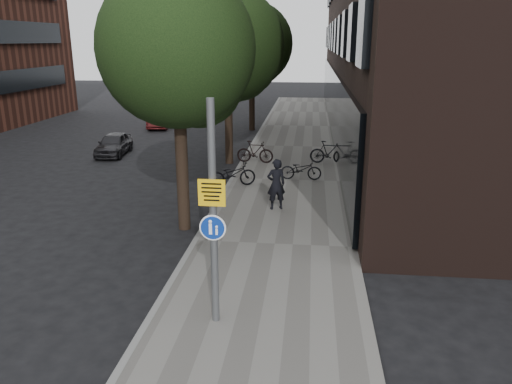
# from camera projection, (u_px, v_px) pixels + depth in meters

# --- Properties ---
(ground) EXTENTS (120.00, 120.00, 0.00)m
(ground) POSITION_uv_depth(u_px,v_px,m) (252.00, 308.00, 10.72)
(ground) COLOR black
(ground) RESTS_ON ground
(sidewalk) EXTENTS (4.50, 60.00, 0.12)m
(sidewalk) POSITION_uv_depth(u_px,v_px,m) (287.00, 181.00, 20.18)
(sidewalk) COLOR #65635E
(sidewalk) RESTS_ON ground
(curb_edge) EXTENTS (0.15, 60.00, 0.13)m
(curb_edge) POSITION_uv_depth(u_px,v_px,m) (232.00, 179.00, 20.41)
(curb_edge) COLOR slate
(curb_edge) RESTS_ON ground
(street_tree_near) EXTENTS (4.40, 4.40, 7.50)m
(street_tree_near) POSITION_uv_depth(u_px,v_px,m) (181.00, 56.00, 13.90)
(street_tree_near) COLOR black
(street_tree_near) RESTS_ON ground
(street_tree_mid) EXTENTS (5.00, 5.00, 7.80)m
(street_tree_mid) POSITION_uv_depth(u_px,v_px,m) (230.00, 50.00, 21.98)
(street_tree_mid) COLOR black
(street_tree_mid) RESTS_ON ground
(street_tree_far) EXTENTS (5.00, 5.00, 7.80)m
(street_tree_far) POSITION_uv_depth(u_px,v_px,m) (253.00, 47.00, 30.53)
(street_tree_far) COLOR black
(street_tree_far) RESTS_ON ground
(signpost) EXTENTS (0.51, 0.15, 4.43)m
(signpost) POSITION_uv_depth(u_px,v_px,m) (213.00, 215.00, 9.41)
(signpost) COLOR #595B5E
(signpost) RESTS_ON sidewalk
(pedestrian) EXTENTS (0.72, 0.59, 1.71)m
(pedestrian) POSITION_uv_depth(u_px,v_px,m) (276.00, 184.00, 16.43)
(pedestrian) COLOR black
(pedestrian) RESTS_ON sidewalk
(parked_bike_facade_near) EXTENTS (1.64, 0.58, 0.86)m
(parked_bike_facade_near) POSITION_uv_depth(u_px,v_px,m) (301.00, 169.00, 20.04)
(parked_bike_facade_near) COLOR black
(parked_bike_facade_near) RESTS_ON sidewalk
(parked_bike_facade_far) EXTENTS (1.76, 0.65, 1.03)m
(parked_bike_facade_far) POSITION_uv_depth(u_px,v_px,m) (329.00, 152.00, 22.64)
(parked_bike_facade_far) COLOR black
(parked_bike_facade_far) RESTS_ON sidewalk
(parked_bike_curb_near) EXTENTS (1.95, 1.34, 0.97)m
(parked_bike_curb_near) POSITION_uv_depth(u_px,v_px,m) (232.00, 174.00, 19.09)
(parked_bike_curb_near) COLOR black
(parked_bike_curb_near) RESTS_ON sidewalk
(parked_bike_curb_far) EXTENTS (1.73, 0.63, 1.02)m
(parked_bike_curb_far) POSITION_uv_depth(u_px,v_px,m) (255.00, 152.00, 22.79)
(parked_bike_curb_far) COLOR black
(parked_bike_curb_far) RESTS_ON sidewalk
(parked_car_near) EXTENTS (1.58, 3.33, 1.10)m
(parked_car_near) POSITION_uv_depth(u_px,v_px,m) (114.00, 144.00, 24.88)
(parked_car_near) COLOR black
(parked_car_near) RESTS_ON ground
(parked_car_mid) EXTENTS (1.60, 3.60, 1.15)m
(parked_car_mid) POSITION_uv_depth(u_px,v_px,m) (160.00, 119.00, 32.63)
(parked_car_mid) COLOR #5B1A1A
(parked_car_mid) RESTS_ON ground
(parked_car_far) EXTENTS (2.19, 4.23, 1.17)m
(parked_car_far) POSITION_uv_depth(u_px,v_px,m) (195.00, 104.00, 40.13)
(parked_car_far) COLOR black
(parked_car_far) RESTS_ON ground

